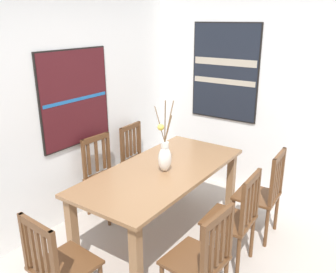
{
  "coord_description": "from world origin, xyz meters",
  "views": [
    {
      "loc": [
        -2.32,
        -1.15,
        2.21
      ],
      "look_at": [
        0.39,
        0.71,
        1.09
      ],
      "focal_mm": 37.4,
      "sensor_mm": 36.0,
      "label": 1
    }
  ],
  "objects_px": {
    "painting_on_back_wall": "(75,98)",
    "dining_table": "(162,179)",
    "chair_3": "(139,158)",
    "chair_0": "(202,259)",
    "painting_on_side_wall": "(225,72)",
    "centerpiece_vase": "(165,156)",
    "chair_5": "(235,218)",
    "chair_1": "(263,192)",
    "chair_2": "(105,175)",
    "chair_4": "(58,265)"
  },
  "relations": [
    {
      "from": "chair_3",
      "to": "chair_5",
      "type": "height_order",
      "value": "chair_5"
    },
    {
      "from": "painting_on_back_wall",
      "to": "dining_table",
      "type": "bearing_deg",
      "value": -84.52
    },
    {
      "from": "chair_0",
      "to": "chair_5",
      "type": "xyz_separation_m",
      "value": [
        0.67,
        0.03,
        -0.0
      ]
    },
    {
      "from": "chair_3",
      "to": "painting_on_side_wall",
      "type": "relative_size",
      "value": 0.75
    },
    {
      "from": "centerpiece_vase",
      "to": "painting_on_back_wall",
      "type": "height_order",
      "value": "painting_on_back_wall"
    },
    {
      "from": "dining_table",
      "to": "chair_3",
      "type": "relative_size",
      "value": 2.09
    },
    {
      "from": "centerpiece_vase",
      "to": "painting_on_side_wall",
      "type": "relative_size",
      "value": 0.61
    },
    {
      "from": "chair_3",
      "to": "painting_on_side_wall",
      "type": "xyz_separation_m",
      "value": [
        0.85,
        -0.76,
        1.07
      ]
    },
    {
      "from": "chair_2",
      "to": "chair_1",
      "type": "bearing_deg",
      "value": -70.67
    },
    {
      "from": "chair_2",
      "to": "painting_on_back_wall",
      "type": "height_order",
      "value": "painting_on_back_wall"
    },
    {
      "from": "chair_0",
      "to": "painting_on_side_wall",
      "type": "distance_m",
      "value": 2.57
    },
    {
      "from": "chair_5",
      "to": "centerpiece_vase",
      "type": "bearing_deg",
      "value": 93.15
    },
    {
      "from": "centerpiece_vase",
      "to": "chair_1",
      "type": "bearing_deg",
      "value": -51.38
    },
    {
      "from": "chair_0",
      "to": "painting_on_back_wall",
      "type": "height_order",
      "value": "painting_on_back_wall"
    },
    {
      "from": "centerpiece_vase",
      "to": "chair_1",
      "type": "xyz_separation_m",
      "value": [
        0.64,
        -0.8,
        -0.44
      ]
    },
    {
      "from": "dining_table",
      "to": "chair_0",
      "type": "distance_m",
      "value": 1.07
    },
    {
      "from": "dining_table",
      "to": "chair_0",
      "type": "bearing_deg",
      "value": -128.27
    },
    {
      "from": "chair_3",
      "to": "painting_on_back_wall",
      "type": "relative_size",
      "value": 0.87
    },
    {
      "from": "chair_0",
      "to": "painting_on_side_wall",
      "type": "xyz_separation_m",
      "value": [
        2.15,
        0.91,
        1.06
      ]
    },
    {
      "from": "chair_2",
      "to": "chair_4",
      "type": "height_order",
      "value": "chair_2"
    },
    {
      "from": "painting_on_back_wall",
      "to": "painting_on_side_wall",
      "type": "height_order",
      "value": "painting_on_side_wall"
    },
    {
      "from": "centerpiece_vase",
      "to": "chair_0",
      "type": "xyz_separation_m",
      "value": [
        -0.63,
        -0.78,
        -0.45
      ]
    },
    {
      "from": "painting_on_side_wall",
      "to": "chair_5",
      "type": "bearing_deg",
      "value": -149.46
    },
    {
      "from": "chair_5",
      "to": "painting_on_back_wall",
      "type": "height_order",
      "value": "painting_on_back_wall"
    },
    {
      "from": "chair_5",
      "to": "chair_1",
      "type": "bearing_deg",
      "value": -4.54
    },
    {
      "from": "chair_2",
      "to": "chair_5",
      "type": "xyz_separation_m",
      "value": [
        -0.01,
        -1.63,
        0.01
      ]
    },
    {
      "from": "dining_table",
      "to": "chair_2",
      "type": "relative_size",
      "value": 2.05
    },
    {
      "from": "dining_table",
      "to": "painting_on_back_wall",
      "type": "distance_m",
      "value": 1.3
    },
    {
      "from": "centerpiece_vase",
      "to": "painting_on_side_wall",
      "type": "bearing_deg",
      "value": 4.67
    },
    {
      "from": "chair_3",
      "to": "painting_on_back_wall",
      "type": "xyz_separation_m",
      "value": [
        -0.76,
        0.25,
        0.9
      ]
    },
    {
      "from": "chair_4",
      "to": "painting_on_side_wall",
      "type": "bearing_deg",
      "value": 1.32
    },
    {
      "from": "chair_0",
      "to": "chair_1",
      "type": "relative_size",
      "value": 0.96
    },
    {
      "from": "chair_2",
      "to": "dining_table",
      "type": "bearing_deg",
      "value": -91.9
    },
    {
      "from": "chair_1",
      "to": "chair_5",
      "type": "bearing_deg",
      "value": 175.46
    },
    {
      "from": "dining_table",
      "to": "chair_0",
      "type": "relative_size",
      "value": 2.06
    },
    {
      "from": "dining_table",
      "to": "painting_on_side_wall",
      "type": "xyz_separation_m",
      "value": [
        1.5,
        0.08,
        0.89
      ]
    },
    {
      "from": "chair_0",
      "to": "chair_2",
      "type": "relative_size",
      "value": 0.99
    },
    {
      "from": "dining_table",
      "to": "centerpiece_vase",
      "type": "bearing_deg",
      "value": -115.17
    },
    {
      "from": "painting_on_back_wall",
      "to": "chair_5",
      "type": "bearing_deg",
      "value": -86.24
    },
    {
      "from": "chair_4",
      "to": "centerpiece_vase",
      "type": "bearing_deg",
      "value": -2.65
    },
    {
      "from": "chair_0",
      "to": "chair_3",
      "type": "relative_size",
      "value": 1.01
    },
    {
      "from": "chair_1",
      "to": "chair_4",
      "type": "distance_m",
      "value": 2.11
    },
    {
      "from": "dining_table",
      "to": "chair_5",
      "type": "height_order",
      "value": "chair_5"
    },
    {
      "from": "dining_table",
      "to": "chair_1",
      "type": "xyz_separation_m",
      "value": [
        0.62,
        -0.84,
        -0.17
      ]
    },
    {
      "from": "chair_0",
      "to": "chair_1",
      "type": "height_order",
      "value": "chair_1"
    },
    {
      "from": "chair_1",
      "to": "chair_4",
      "type": "bearing_deg",
      "value": 156.03
    },
    {
      "from": "chair_3",
      "to": "dining_table",
      "type": "bearing_deg",
      "value": -128.1
    },
    {
      "from": "chair_4",
      "to": "painting_on_back_wall",
      "type": "relative_size",
      "value": 0.87
    },
    {
      "from": "chair_1",
      "to": "painting_on_back_wall",
      "type": "distance_m",
      "value": 2.24
    },
    {
      "from": "painting_on_back_wall",
      "to": "chair_3",
      "type": "bearing_deg",
      "value": -18.01
    }
  ]
}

